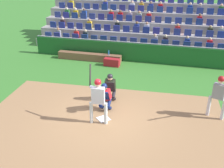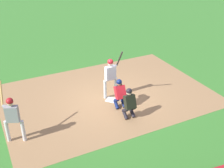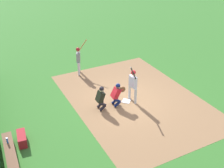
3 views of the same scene
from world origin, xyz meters
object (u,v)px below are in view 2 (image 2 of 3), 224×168
object	(u,v)px
on_deck_batter	(12,115)
home_plate_marker	(111,100)
catcher_crouching	(120,92)
home_plate_umpire	(129,102)
batter_at_plate	(111,74)

from	to	relation	value
on_deck_batter	home_plate_marker	bearing A→B (deg)	15.86
catcher_crouching	home_plate_umpire	size ratio (longest dim) A/B	0.98
batter_at_plate	home_plate_umpire	distance (m)	1.85
batter_at_plate	home_plate_umpire	bearing A→B (deg)	-89.82
batter_at_plate	home_plate_umpire	world-z (taller)	batter_at_plate
batter_at_plate	on_deck_batter	xyz separation A→B (m)	(-4.30, -1.49, -0.05)
catcher_crouching	on_deck_batter	world-z (taller)	on_deck_batter
batter_at_plate	home_plate_umpire	size ratio (longest dim) A/B	1.71
home_plate_marker	home_plate_umpire	xyz separation A→B (m)	(0.12, -1.50, 0.69)
catcher_crouching	on_deck_batter	xyz separation A→B (m)	(-4.31, -0.56, 0.38)
home_plate_marker	batter_at_plate	bearing A→B (deg)	69.83
batter_at_plate	catcher_crouching	xyz separation A→B (m)	(0.01, -0.93, -0.43)
home_plate_marker	catcher_crouching	world-z (taller)	catcher_crouching
home_plate_marker	batter_at_plate	size ratio (longest dim) A/B	0.20
home_plate_marker	catcher_crouching	distance (m)	0.94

